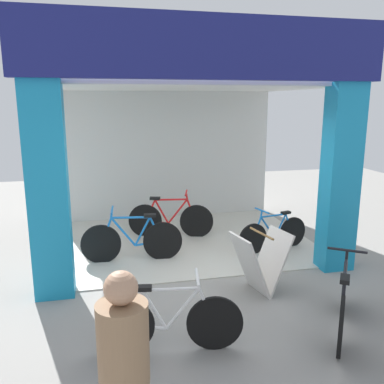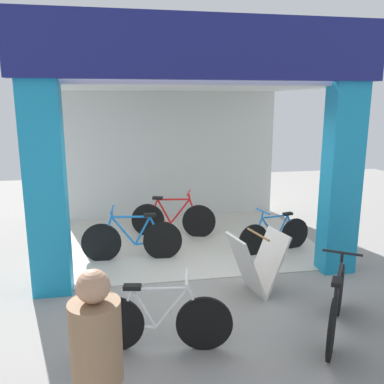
{
  "view_description": "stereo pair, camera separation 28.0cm",
  "coord_description": "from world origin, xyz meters",
  "px_view_note": "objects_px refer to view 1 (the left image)",
  "views": [
    {
      "loc": [
        -1.44,
        -5.45,
        2.61
      ],
      "look_at": [
        0.0,
        0.88,
        1.15
      ],
      "focal_mm": 38.13,
      "sensor_mm": 36.0,
      "label": 1
    },
    {
      "loc": [
        -1.17,
        -5.51,
        2.61
      ],
      "look_at": [
        0.0,
        0.88,
        1.15
      ],
      "focal_mm": 38.13,
      "sensor_mm": 36.0,
      "label": 2
    }
  ],
  "objects_px": {
    "bicycle_parked_1": "(343,302)",
    "sandwich_board_sign": "(260,262)",
    "bicycle_inside_1": "(132,240)",
    "bicycle_inside_0": "(170,219)",
    "bicycle_parked_0": "(170,321)",
    "pedestrian_0": "(125,379)",
    "bicycle_inside_2": "(273,234)"
  },
  "relations": [
    {
      "from": "bicycle_inside_2",
      "to": "bicycle_parked_1",
      "type": "bearing_deg",
      "value": -96.32
    },
    {
      "from": "bicycle_inside_1",
      "to": "bicycle_inside_0",
      "type": "bearing_deg",
      "value": 52.83
    },
    {
      "from": "bicycle_inside_1",
      "to": "bicycle_parked_0",
      "type": "height_order",
      "value": "bicycle_inside_1"
    },
    {
      "from": "bicycle_parked_0",
      "to": "bicycle_parked_1",
      "type": "bearing_deg",
      "value": -1.63
    },
    {
      "from": "bicycle_parked_0",
      "to": "pedestrian_0",
      "type": "xyz_separation_m",
      "value": [
        -0.55,
        -1.44,
        0.47
      ]
    },
    {
      "from": "bicycle_inside_0",
      "to": "bicycle_parked_0",
      "type": "xyz_separation_m",
      "value": [
        -0.64,
        -3.66,
        -0.02
      ]
    },
    {
      "from": "sandwich_board_sign",
      "to": "pedestrian_0",
      "type": "height_order",
      "value": "pedestrian_0"
    },
    {
      "from": "bicycle_inside_0",
      "to": "bicycle_parked_1",
      "type": "height_order",
      "value": "bicycle_inside_0"
    },
    {
      "from": "sandwich_board_sign",
      "to": "pedestrian_0",
      "type": "distance_m",
      "value": 3.25
    },
    {
      "from": "bicycle_parked_1",
      "to": "sandwich_board_sign",
      "type": "bearing_deg",
      "value": 115.38
    },
    {
      "from": "bicycle_parked_1",
      "to": "pedestrian_0",
      "type": "xyz_separation_m",
      "value": [
        -2.54,
        -1.39,
        0.45
      ]
    },
    {
      "from": "bicycle_inside_2",
      "to": "bicycle_parked_0",
      "type": "relative_size",
      "value": 0.92
    },
    {
      "from": "bicycle_inside_0",
      "to": "bicycle_parked_0",
      "type": "distance_m",
      "value": 3.72
    },
    {
      "from": "pedestrian_0",
      "to": "sandwich_board_sign",
      "type": "bearing_deg",
      "value": 51.66
    },
    {
      "from": "bicycle_inside_2",
      "to": "pedestrian_0",
      "type": "height_order",
      "value": "pedestrian_0"
    },
    {
      "from": "bicycle_parked_1",
      "to": "sandwich_board_sign",
      "type": "distance_m",
      "value": 1.27
    },
    {
      "from": "bicycle_parked_1",
      "to": "sandwich_board_sign",
      "type": "relative_size",
      "value": 1.57
    },
    {
      "from": "bicycle_inside_2",
      "to": "bicycle_inside_0",
      "type": "bearing_deg",
      "value": 144.88
    },
    {
      "from": "bicycle_inside_1",
      "to": "sandwich_board_sign",
      "type": "bearing_deg",
      "value": -42.4
    },
    {
      "from": "bicycle_inside_0",
      "to": "sandwich_board_sign",
      "type": "xyz_separation_m",
      "value": [
        0.81,
        -2.58,
        0.07
      ]
    },
    {
      "from": "sandwich_board_sign",
      "to": "bicycle_inside_0",
      "type": "bearing_deg",
      "value": 107.46
    },
    {
      "from": "bicycle_inside_0",
      "to": "bicycle_parked_0",
      "type": "relative_size",
      "value": 1.05
    },
    {
      "from": "bicycle_inside_1",
      "to": "bicycle_inside_2",
      "type": "xyz_separation_m",
      "value": [
        2.46,
        -0.07,
        -0.05
      ]
    },
    {
      "from": "bicycle_inside_1",
      "to": "sandwich_board_sign",
      "type": "relative_size",
      "value": 1.91
    },
    {
      "from": "bicycle_inside_0",
      "to": "sandwich_board_sign",
      "type": "distance_m",
      "value": 2.7
    },
    {
      "from": "bicycle_inside_2",
      "to": "sandwich_board_sign",
      "type": "relative_size",
      "value": 1.61
    },
    {
      "from": "bicycle_parked_0",
      "to": "sandwich_board_sign",
      "type": "xyz_separation_m",
      "value": [
        1.45,
        1.09,
        0.09
      ]
    },
    {
      "from": "bicycle_inside_0",
      "to": "bicycle_inside_1",
      "type": "relative_size",
      "value": 0.97
    },
    {
      "from": "bicycle_inside_0",
      "to": "bicycle_inside_1",
      "type": "xyz_separation_m",
      "value": [
        -0.82,
        -1.09,
        0.0
      ]
    },
    {
      "from": "bicycle_inside_1",
      "to": "bicycle_parked_0",
      "type": "xyz_separation_m",
      "value": [
        0.18,
        -2.58,
        -0.03
      ]
    },
    {
      "from": "bicycle_inside_2",
      "to": "sandwich_board_sign",
      "type": "bearing_deg",
      "value": -120.14
    },
    {
      "from": "bicycle_inside_2",
      "to": "bicycle_parked_1",
      "type": "relative_size",
      "value": 1.03
    }
  ]
}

